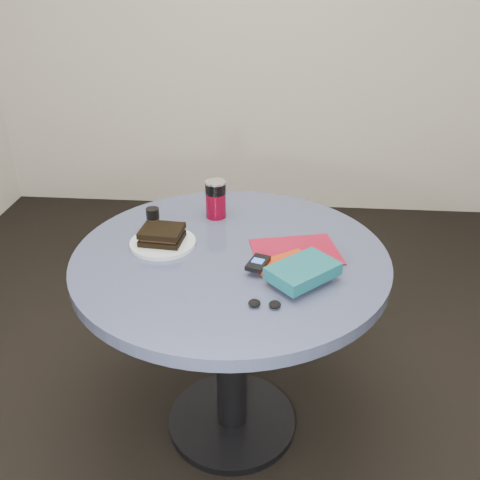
# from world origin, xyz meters

# --- Properties ---
(ground) EXTENTS (4.00, 4.00, 0.00)m
(ground) POSITION_xyz_m (0.00, 0.00, 0.00)
(ground) COLOR black
(ground) RESTS_ON ground
(table) EXTENTS (1.00, 1.00, 0.75)m
(table) POSITION_xyz_m (0.00, 0.00, 0.59)
(table) COLOR black
(table) RESTS_ON ground
(plate) EXTENTS (0.22, 0.22, 0.01)m
(plate) POSITION_xyz_m (-0.22, 0.04, 0.76)
(plate) COLOR silver
(plate) RESTS_ON table
(sandwich) EXTENTS (0.14, 0.12, 0.05)m
(sandwich) POSITION_xyz_m (-0.23, 0.04, 0.79)
(sandwich) COLOR black
(sandwich) RESTS_ON plate
(soda_can) EXTENTS (0.09, 0.09, 0.14)m
(soda_can) POSITION_xyz_m (-0.08, 0.26, 0.82)
(soda_can) COLOR maroon
(soda_can) RESTS_ON table
(pepper_grinder) EXTENTS (0.05, 0.05, 0.10)m
(pepper_grinder) POSITION_xyz_m (-0.27, 0.10, 0.80)
(pepper_grinder) COLOR #41341C
(pepper_grinder) RESTS_ON table
(magazine) EXTENTS (0.31, 0.26, 0.00)m
(magazine) POSITION_xyz_m (0.21, 0.02, 0.75)
(magazine) COLOR maroon
(magazine) RESTS_ON table
(red_book) EXTENTS (0.21, 0.20, 0.01)m
(red_book) POSITION_xyz_m (0.18, -0.08, 0.76)
(red_book) COLOR #AE330D
(red_book) RESTS_ON magazine
(novel) EXTENTS (0.23, 0.23, 0.04)m
(novel) POSITION_xyz_m (0.22, -0.15, 0.79)
(novel) COLOR #13515B
(novel) RESTS_ON red_book
(mp3_player) EXTENTS (0.08, 0.10, 0.02)m
(mp3_player) POSITION_xyz_m (0.09, -0.10, 0.78)
(mp3_player) COLOR black
(mp3_player) RESTS_ON red_book
(headphones) EXTENTS (0.09, 0.04, 0.02)m
(headphones) POSITION_xyz_m (0.12, -0.28, 0.76)
(headphones) COLOR black
(headphones) RESTS_ON table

